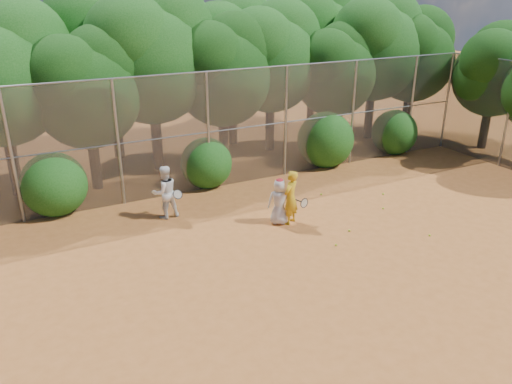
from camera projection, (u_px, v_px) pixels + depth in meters
ground at (334, 257)px, 12.93m from camera, size 80.00×80.00×0.00m
fence_back at (232, 128)px, 17.05m from camera, size 20.05×0.09×4.03m
fence_side at (508, 114)px, 18.86m from camera, size 0.09×6.09×4.03m
tree_2 at (86, 84)px, 16.15m from camera, size 3.99×3.47×5.47m
tree_3 at (151, 51)px, 17.74m from camera, size 4.89×4.26×6.70m
tree_4 at (223, 67)px, 18.54m from camera, size 4.19×3.64×5.73m
tree_5 at (271, 53)px, 20.15m from camera, size 4.51×3.92×6.17m
tree_6 at (336, 67)px, 20.59m from camera, size 3.86×3.36×5.29m
tree_7 at (376, 43)px, 21.85m from camera, size 4.77×4.14×6.53m
tree_8 at (414, 52)px, 22.62m from camera, size 4.25×3.70×5.82m
tree_10 at (109, 40)px, 19.05m from camera, size 5.15×4.48×7.06m
tree_11 at (232, 48)px, 21.00m from camera, size 4.64×4.03×6.35m
tree_12 at (315, 34)px, 23.27m from camera, size 5.02×4.37×6.88m
tree_13 at (495, 67)px, 20.61m from camera, size 3.86×3.36×5.29m
bush_0 at (54, 182)px, 15.20m from camera, size 2.00×2.00×2.00m
bush_1 at (206, 161)px, 17.36m from camera, size 1.80×1.80×1.80m
bush_2 at (326, 137)px, 19.40m from camera, size 2.20×2.20×2.20m
bush_3 at (395, 130)px, 20.94m from camera, size 1.90×1.90×1.90m
player_yellow at (291, 198)px, 14.51m from camera, size 0.86×0.65×1.63m
player_teen at (279, 201)px, 14.54m from camera, size 0.81×0.73×1.42m
player_white at (165, 192)px, 14.89m from camera, size 0.89×0.76×1.64m
ball_0 at (383, 208)px, 15.72m from camera, size 0.07×0.07×0.07m
ball_1 at (383, 194)px, 16.83m from camera, size 0.07×0.07×0.07m
ball_2 at (336, 245)px, 13.46m from camera, size 0.07×0.07×0.07m
ball_3 at (430, 235)px, 14.00m from camera, size 0.07×0.07×0.07m
ball_4 at (349, 231)px, 14.26m from camera, size 0.07×0.07×0.07m
ball_5 at (321, 194)px, 16.80m from camera, size 0.07×0.07×0.07m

